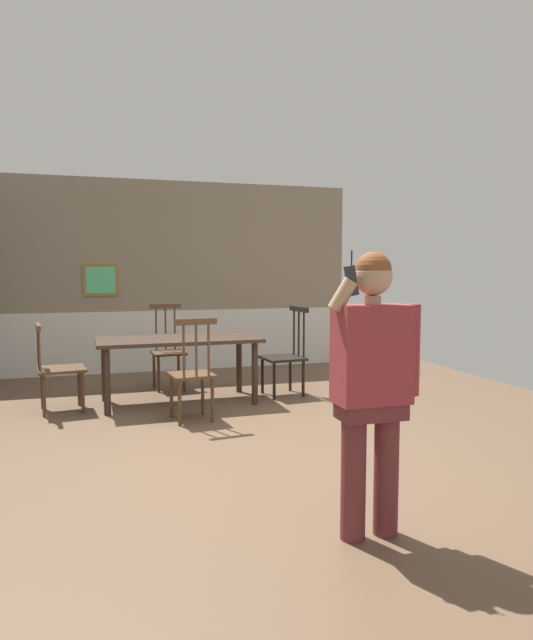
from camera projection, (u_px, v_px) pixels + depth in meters
ground_plane at (221, 443)px, 4.92m from camera, size 8.35×8.35×0.00m
room_back_partition at (166, 280)px, 8.42m from camera, size 5.65×0.17×2.81m
dining_table at (178, 345)px, 6.37m from camera, size 1.81×0.91×0.74m
chair_near_window at (168, 350)px, 7.17m from camera, size 0.43×0.43×1.07m
chair_by_doorway at (58, 368)px, 5.99m from camera, size 0.53×0.53×0.94m
chair_at_table_head at (286, 354)px, 6.79m from camera, size 0.51×0.51×1.07m
chair_opposite_corner at (192, 372)px, 5.61m from camera, size 0.46×0.46×1.04m
person_figure at (373, 377)px, 3.12m from camera, size 0.57×0.23×1.61m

